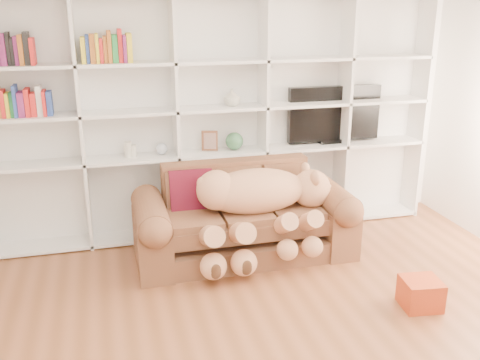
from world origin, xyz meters
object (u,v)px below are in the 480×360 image
object	(u,v)px
teddy_bear	(259,202)
tv	(334,115)
gift_box	(421,293)
sofa	(243,222)

from	to	relation	value
teddy_bear	tv	world-z (taller)	tv
teddy_bear	gift_box	bearing A→B (deg)	-53.77
gift_box	tv	world-z (taller)	tv
sofa	teddy_bear	xyz separation A→B (m)	(0.10, -0.17, 0.26)
gift_box	teddy_bear	bearing A→B (deg)	132.25
sofa	teddy_bear	bearing A→B (deg)	-58.98
teddy_bear	gift_box	size ratio (longest dim) A/B	4.81
teddy_bear	tv	distance (m)	1.46
gift_box	tv	size ratio (longest dim) A/B	0.29
sofa	teddy_bear	world-z (taller)	teddy_bear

